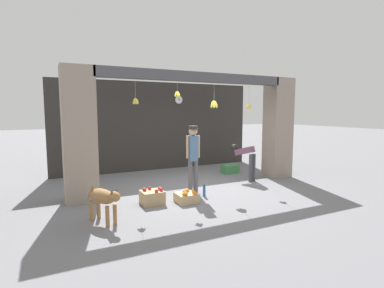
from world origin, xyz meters
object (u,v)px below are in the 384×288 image
object	(u,v)px
dog	(104,198)
fruit_crate_apples	(152,197)
shopkeeper	(193,154)
worker_stooping	(246,157)
wall_clock	(179,100)
water_bottle	(204,191)
fruit_crate_oranges	(187,197)
produce_box_green	(230,169)

from	to	relation	value
dog	fruit_crate_apples	world-z (taller)	dog
fruit_crate_apples	shopkeeper	bearing A→B (deg)	14.02
worker_stooping	wall_clock	distance (m)	3.33
water_bottle	fruit_crate_oranges	bearing A→B (deg)	-159.15
worker_stooping	produce_box_green	xyz separation A→B (m)	(0.16, 1.06, -0.55)
water_bottle	fruit_crate_apples	bearing A→B (deg)	179.10
dog	worker_stooping	world-z (taller)	worker_stooping
worker_stooping	water_bottle	xyz separation A→B (m)	(-1.88, -0.92, -0.55)
shopkeeper	fruit_crate_oranges	distance (m)	1.10
fruit_crate_apples	worker_stooping	bearing A→B (deg)	15.78
dog	worker_stooping	distance (m)	4.59
worker_stooping	fruit_crate_oranges	size ratio (longest dim) A/B	2.25
worker_stooping	produce_box_green	size ratio (longest dim) A/B	2.01
worker_stooping	fruit_crate_apples	world-z (taller)	worker_stooping
produce_box_green	fruit_crate_apples	bearing A→B (deg)	-149.53
water_bottle	produce_box_green	bearing A→B (deg)	44.08
fruit_crate_oranges	shopkeeper	bearing A→B (deg)	51.08
fruit_crate_oranges	produce_box_green	bearing A→B (deg)	40.07
fruit_crate_apples	produce_box_green	size ratio (longest dim) A/B	0.92
water_bottle	shopkeeper	bearing A→B (deg)	115.28
worker_stooping	wall_clock	world-z (taller)	wall_clock
wall_clock	shopkeeper	bearing A→B (deg)	-108.41
fruit_crate_oranges	produce_box_green	size ratio (longest dim) A/B	0.89
worker_stooping	water_bottle	bearing A→B (deg)	-172.69
fruit_crate_oranges	produce_box_green	xyz separation A→B (m)	(2.60, 2.19, 0.03)
shopkeeper	produce_box_green	xyz separation A→B (m)	(2.19, 1.67, -0.84)
dog	water_bottle	bearing A→B (deg)	80.63
fruit_crate_apples	wall_clock	size ratio (longest dim) A/B	1.65
dog	produce_box_green	xyz separation A→B (m)	(4.47, 2.64, -0.32)
produce_box_green	wall_clock	world-z (taller)	wall_clock
wall_clock	produce_box_green	bearing A→B (deg)	-56.43
shopkeeper	fruit_crate_oranges	xyz separation A→B (m)	(-0.42, -0.52, -0.87)
dog	fruit_crate_oranges	world-z (taller)	dog
fruit_crate_apples	fruit_crate_oranges	bearing A→B (deg)	-18.03
worker_stooping	dog	bearing A→B (deg)	-178.52
fruit_crate_oranges	worker_stooping	bearing A→B (deg)	24.78
fruit_crate_oranges	wall_clock	world-z (taller)	wall_clock
fruit_crate_oranges	fruit_crate_apples	world-z (taller)	fruit_crate_apples
fruit_crate_oranges	fruit_crate_apples	distance (m)	0.76
shopkeeper	worker_stooping	distance (m)	2.14
shopkeeper	water_bottle	world-z (taller)	shopkeeper
dog	fruit_crate_apples	distance (m)	1.37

